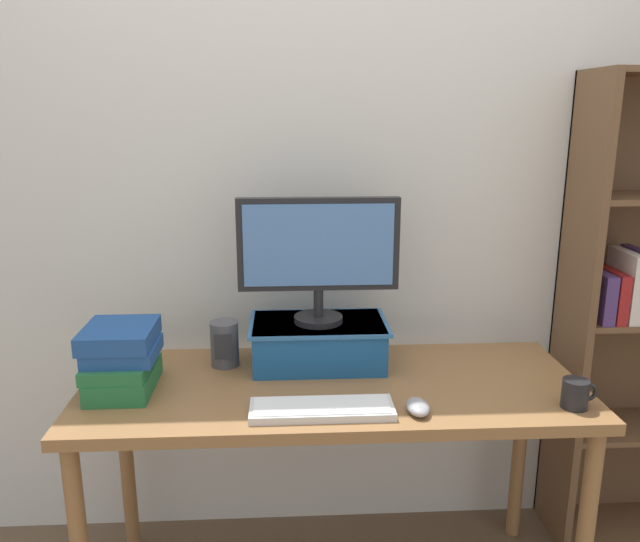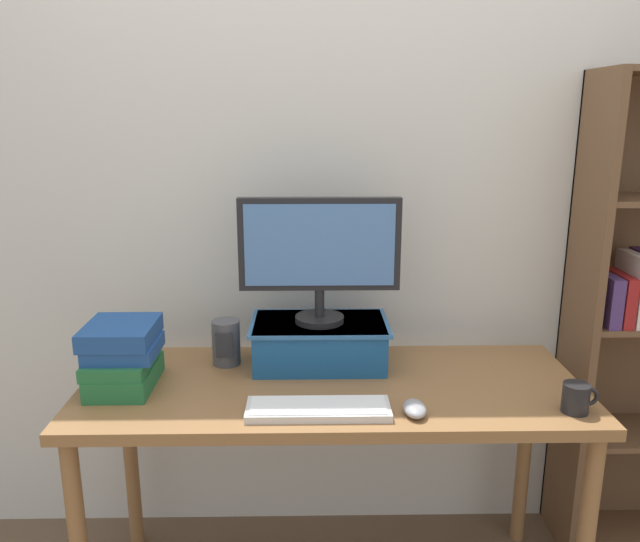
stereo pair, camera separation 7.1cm
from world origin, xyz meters
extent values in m
cube|color=silver|center=(0.00, 0.45, 1.30)|extent=(7.00, 0.08, 2.60)
cube|color=olive|center=(0.00, 0.00, 0.75)|extent=(1.56, 0.62, 0.04)
cylinder|color=olive|center=(0.73, -0.26, 0.37)|extent=(0.05, 0.05, 0.73)
cylinder|color=olive|center=(-0.73, 0.26, 0.37)|extent=(0.05, 0.05, 0.73)
cylinder|color=olive|center=(0.73, 0.26, 0.37)|extent=(0.05, 0.05, 0.73)
cube|color=brown|center=(0.88, 0.27, 0.87)|extent=(0.03, 0.28, 1.73)
cube|color=#4C336B|center=(0.95, 0.24, 0.97)|extent=(0.04, 0.20, 0.17)
cube|color=maroon|center=(1.00, 0.24, 0.97)|extent=(0.04, 0.20, 0.17)
cube|color=silver|center=(1.04, 0.24, 1.01)|extent=(0.04, 0.20, 0.24)
cube|color=#4C336B|center=(1.08, 0.24, 1.01)|extent=(0.03, 0.20, 0.25)
cube|color=#195189|center=(-0.03, 0.16, 0.84)|extent=(0.43, 0.26, 0.15)
cube|color=#2D669E|center=(-0.03, 0.16, 0.91)|extent=(0.45, 0.28, 0.01)
cylinder|color=black|center=(-0.03, 0.16, 0.93)|extent=(0.16, 0.16, 0.02)
cylinder|color=black|center=(-0.03, 0.16, 0.98)|extent=(0.03, 0.03, 0.09)
cube|color=black|center=(-0.03, 0.16, 1.18)|extent=(0.52, 0.04, 0.30)
cube|color=#4C7AB7|center=(-0.03, 0.14, 1.18)|extent=(0.48, 0.00, 0.26)
cube|color=silver|center=(-0.04, -0.20, 0.78)|extent=(0.41, 0.13, 0.02)
cube|color=white|center=(-0.04, -0.20, 0.79)|extent=(0.38, 0.12, 0.00)
ellipsoid|color=#99999E|center=(0.23, -0.21, 0.79)|extent=(0.06, 0.10, 0.04)
cube|color=#236B38|center=(-0.64, -0.01, 0.80)|extent=(0.18, 0.27, 0.06)
cube|color=#236B38|center=(-0.64, -0.02, 0.85)|extent=(0.18, 0.25, 0.04)
cube|color=navy|center=(-0.63, -0.02, 0.90)|extent=(0.20, 0.20, 0.04)
cube|color=navy|center=(-0.64, -0.01, 0.94)|extent=(0.21, 0.23, 0.05)
cylinder|color=black|center=(0.68, -0.21, 0.81)|extent=(0.08, 0.08, 0.08)
torus|color=black|center=(0.72, -0.21, 0.82)|extent=(0.06, 0.01, 0.06)
cylinder|color=#4C4C51|center=(-0.35, 0.16, 0.85)|extent=(0.09, 0.09, 0.15)
cube|color=#2D2D30|center=(-0.35, 0.11, 0.85)|extent=(0.06, 0.00, 0.08)
camera|label=1|loc=(-0.14, -1.80, 1.59)|focal=35.00mm
camera|label=2|loc=(-0.07, -1.80, 1.59)|focal=35.00mm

